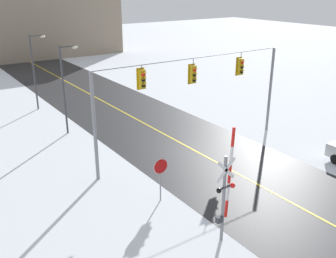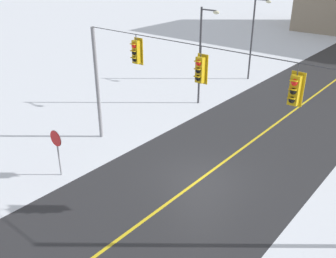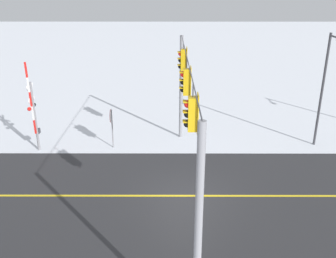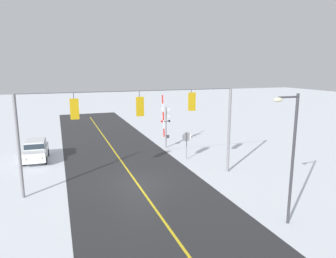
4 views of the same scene
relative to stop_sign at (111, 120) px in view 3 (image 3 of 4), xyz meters
name	(u,v)px [view 3 (image 3 of 4)]	position (x,y,z in m)	size (l,w,h in m)	color
ground_plane	(185,196)	(5.35, 3.99, -1.71)	(160.00, 160.00, 0.00)	silver
road_asphalt	(318,196)	(5.35, 9.99, -1.71)	(9.00, 80.00, 0.01)	#28282B
lane_centre_line	(318,196)	(5.35, 9.99, -1.70)	(0.14, 72.00, 0.01)	gold
signal_span	(186,106)	(5.28, 3.98, 2.52)	(14.20, 0.47, 6.22)	gray
stop_sign	(111,120)	(0.00, 0.00, 0.00)	(0.80, 0.09, 2.35)	gray
railroad_crossing	(34,111)	(0.40, -4.22, 0.63)	(0.98, 0.31, 5.15)	gray
streetlamp_near	(325,81)	(-0.24, 11.90, 2.20)	(1.39, 0.28, 6.50)	#38383D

